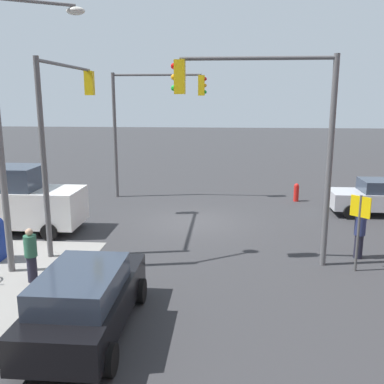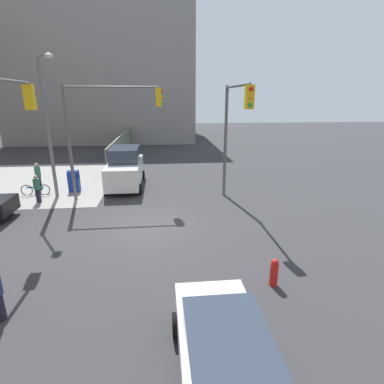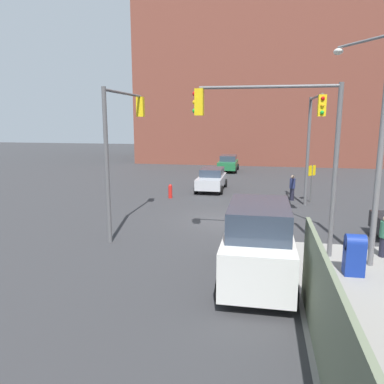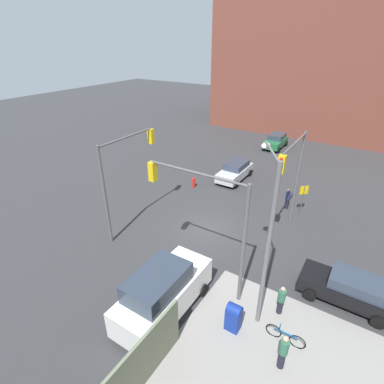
{
  "view_description": "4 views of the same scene",
  "coord_description": "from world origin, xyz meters",
  "views": [
    {
      "loc": [
        -1.35,
        17.7,
        5.24
      ],
      "look_at": [
        -0.0,
        0.9,
        1.52
      ],
      "focal_mm": 40.0,
      "sensor_mm": 36.0,
      "label": 1
    },
    {
      "loc": [
        -13.08,
        -0.74,
        5.81
      ],
      "look_at": [
        -1.52,
        -1.89,
        2.15
      ],
      "focal_mm": 28.0,
      "sensor_mm": 36.0,
      "label": 2
    },
    {
      "loc": [
        18.99,
        1.85,
        5.18
      ],
      "look_at": [
        -0.77,
        -1.91,
        1.3
      ],
      "focal_mm": 35.0,
      "sensor_mm": 36.0,
      "label": 3
    },
    {
      "loc": [
        14.99,
        8.42,
        11.84
      ],
      "look_at": [
        -0.42,
        -1.44,
        2.3
      ],
      "focal_mm": 28.0,
      "sensor_mm": 36.0,
      "label": 4
    }
  ],
  "objects": [
    {
      "name": "ground_plane",
      "position": [
        0.0,
        0.0,
        0.0
      ],
      "size": [
        120.0,
        120.0,
        0.0
      ],
      "primitive_type": "plane",
      "color": "#333335"
    },
    {
      "name": "traffic_signal_nw_corner",
      "position": [
        -2.64,
        4.5,
        4.6
      ],
      "size": [
        4.94,
        0.36,
        6.5
      ],
      "color": "#59595B",
      "rests_on": "ground"
    },
    {
      "name": "traffic_signal_se_corner",
      "position": [
        2.65,
        -4.5,
        4.6
      ],
      "size": [
        4.91,
        0.36,
        6.5
      ],
      "color": "#59595B",
      "rests_on": "ground"
    },
    {
      "name": "street_lamp_corner",
      "position": [
        4.89,
        5.61,
        4.7
      ],
      "size": [
        2.42,
        1.54,
        8.0
      ],
      "color": "slate",
      "rests_on": "ground"
    },
    {
      "name": "warning_sign_two_way",
      "position": [
        -5.4,
        4.92,
        1.64
      ],
      "size": [
        0.48,
        0.48,
        2.4
      ],
      "color": "#4C4C4C",
      "rests_on": "ground"
    },
    {
      "name": "van_white_delivery",
      "position": [
        7.16,
        1.8,
        1.28
      ],
      "size": [
        5.4,
        2.32,
        2.62
      ],
      "color": "white",
      "rests_on": "ground"
    },
    {
      "name": "pedestrian_waiting",
      "position": [
        4.2,
        6.5,
        0.84
      ],
      "size": [
        0.36,
        0.36,
        1.62
      ],
      "rotation": [
        0.0,
        0.0,
        4.82
      ],
      "color": "#2D664C",
      "rests_on": "ground"
    },
    {
      "name": "hatchback_green",
      "position": [
        -19.15,
        -1.63,
        0.84
      ],
      "size": [
        4.06,
        2.02,
        1.62
      ],
      "color": "#1E6638",
      "rests_on": "ground"
    },
    {
      "name": "pedestrian_walking_north",
      "position": [
        -5.8,
        3.8,
        0.86
      ],
      "size": [
        0.36,
        0.36,
        1.67
      ],
      "rotation": [
        0.0,
        0.0,
        0.72
      ],
      "color": "navy",
      "rests_on": "ground"
    },
    {
      "name": "fire_hydrant",
      "position": [
        -5.0,
        -4.2,
        0.49
      ],
      "size": [
        0.26,
        0.26,
        0.94
      ],
      "color": "red",
      "rests_on": "ground"
    },
    {
      "name": "traffic_signal_ne_corner",
      "position": [
        4.5,
        2.41,
        4.63
      ],
      "size": [
        0.36,
        5.48,
        6.5
      ],
      "color": "#59595B",
      "rests_on": "ground"
    },
    {
      "name": "building_brick_west",
      "position": [
        -32.0,
        0.6,
        9.72
      ],
      "size": [
        16.0,
        28.0,
        19.44
      ],
      "color": "brown",
      "rests_on": "ground"
    },
    {
      "name": "mailbox_blue",
      "position": [
        6.2,
        5.0,
        0.76
      ],
      "size": [
        0.56,
        0.64,
        1.43
      ],
      "color": "navy",
      "rests_on": "ground"
    },
    {
      "name": "hatchback_silver",
      "position": [
        -8.47,
        -1.87,
        0.84
      ],
      "size": [
        4.44,
        2.02,
        1.62
      ],
      "color": "#B7BABF",
      "rests_on": "ground"
    }
  ]
}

